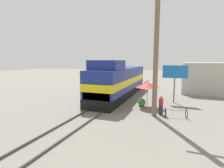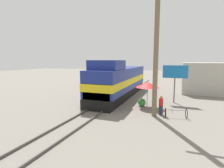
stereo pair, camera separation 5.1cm
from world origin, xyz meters
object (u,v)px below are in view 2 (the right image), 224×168
object	(u,v)px
locomotive	(119,81)
bicycle	(176,113)
utility_pole	(156,48)
vendor_umbrella	(148,85)
person_bystander	(161,104)
billboard_sign	(175,74)

from	to	relation	value
locomotive	bicycle	bearing A→B (deg)	-41.86
utility_pole	vendor_umbrella	world-z (taller)	utility_pole
vendor_umbrella	bicycle	xyz separation A→B (m)	(2.59, -2.47, -1.70)
person_bystander	utility_pole	bearing A→B (deg)	-133.60
utility_pole	vendor_umbrella	xyz separation A→B (m)	(-0.98, 2.60, -3.13)
utility_pole	vendor_umbrella	bearing A→B (deg)	110.69
billboard_sign	person_bystander	bearing A→B (deg)	-100.90
locomotive	vendor_umbrella	xyz separation A→B (m)	(3.86, -3.31, 0.22)
vendor_umbrella	bicycle	bearing A→B (deg)	-43.59
locomotive	utility_pole	size ratio (longest dim) A/B	1.37
billboard_sign	vendor_umbrella	bearing A→B (deg)	-132.88
locomotive	vendor_umbrella	size ratio (longest dim) A/B	6.04
vendor_umbrella	billboard_sign	bearing A→B (deg)	47.12
locomotive	person_bystander	bearing A→B (deg)	-45.63
bicycle	person_bystander	bearing A→B (deg)	-115.37
locomotive	utility_pole	distance (m)	8.34
utility_pole	person_bystander	bearing A→B (deg)	46.40
vendor_umbrella	billboard_sign	distance (m)	3.54
vendor_umbrella	person_bystander	xyz separation A→B (m)	(1.44, -2.11, -1.24)
locomotive	vendor_umbrella	distance (m)	5.09
vendor_umbrella	bicycle	size ratio (longest dim) A/B	1.42
locomotive	billboard_sign	bearing A→B (deg)	-7.34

